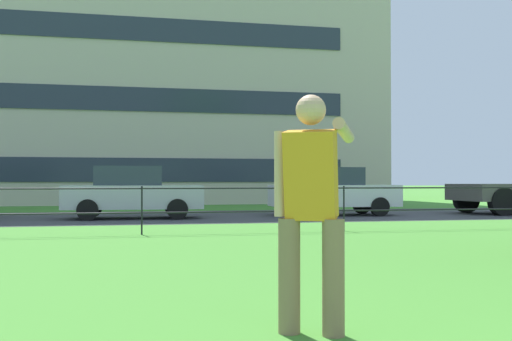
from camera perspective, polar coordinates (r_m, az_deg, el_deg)
street_strip at (r=19.59m, az=-4.65°, el=-4.20°), size 80.00×7.07×0.01m
park_fence at (r=13.27m, az=-0.88°, el=-2.84°), size 30.82×0.04×1.00m
person_thrower at (r=4.50m, az=5.08°, el=-3.12°), size 0.75×0.70×1.72m
car_silver_right at (r=18.63m, az=-11.29°, el=-1.96°), size 4.06×1.92×1.54m
car_white_far_right at (r=20.14m, az=7.03°, el=-1.90°), size 4.06×1.93×1.54m
apartment_building_background at (r=38.01m, az=-17.97°, el=12.49°), size 34.11×16.02×19.86m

